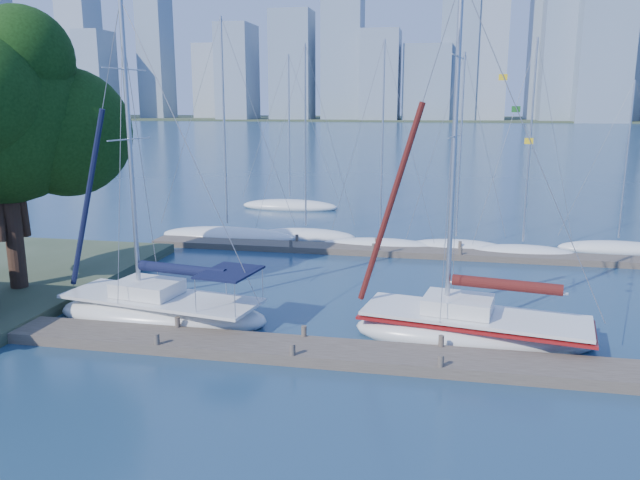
# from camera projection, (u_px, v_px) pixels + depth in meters

# --- Properties ---
(ground) EXTENTS (700.00, 700.00, 0.00)m
(ground) POSITION_uv_depth(u_px,v_px,m) (299.00, 356.00, 22.34)
(ground) COLOR #163049
(ground) RESTS_ON ground
(near_dock) EXTENTS (26.00, 2.00, 0.40)m
(near_dock) POSITION_uv_depth(u_px,v_px,m) (299.00, 350.00, 22.30)
(near_dock) COLOR #463D33
(near_dock) RESTS_ON ground
(far_dock) EXTENTS (30.00, 1.80, 0.36)m
(far_dock) POSITION_uv_depth(u_px,v_px,m) (392.00, 251.00, 37.25)
(far_dock) COLOR #463D33
(far_dock) RESTS_ON ground
(far_shore) EXTENTS (800.00, 100.00, 1.50)m
(far_shore) POSITION_uv_depth(u_px,v_px,m) (435.00, 119.00, 328.90)
(far_shore) COLOR #38472D
(far_shore) RESTS_ON ground
(tree) EXTENTS (10.17, 9.25, 12.85)m
(tree) POSITION_uv_depth(u_px,v_px,m) (2.00, 112.00, 27.18)
(tree) COLOR black
(tree) RESTS_ON ground
(sailboat_navy) EXTENTS (9.37, 4.39, 13.33)m
(sailboat_navy) POSITION_uv_depth(u_px,v_px,m) (161.00, 298.00, 25.67)
(sailboat_navy) COLOR white
(sailboat_navy) RESTS_ON ground
(sailboat_maroon) EXTENTS (9.38, 4.45, 13.74)m
(sailboat_maroon) POSITION_uv_depth(u_px,v_px,m) (474.00, 315.00, 23.58)
(sailboat_maroon) COLOR white
(sailboat_maroon) RESTS_ON ground
(bg_boat_0) EXTENTS (9.23, 3.05, 14.46)m
(bg_boat_0) POSITION_uv_depth(u_px,v_px,m) (228.00, 235.00, 41.19)
(bg_boat_0) COLOR white
(bg_boat_0) RESTS_ON ground
(bg_boat_1) EXTENTS (6.93, 4.32, 12.79)m
(bg_boat_1) POSITION_uv_depth(u_px,v_px,m) (306.00, 235.00, 41.46)
(bg_boat_1) COLOR white
(bg_boat_1) RESTS_ON ground
(bg_boat_2) EXTENTS (7.38, 4.64, 12.75)m
(bg_boat_2) POSITION_uv_depth(u_px,v_px,m) (380.00, 245.00, 38.66)
(bg_boat_2) COLOR white
(bg_boat_2) RESTS_ON ground
(bg_boat_3) EXTENTS (6.46, 3.46, 12.03)m
(bg_boat_3) POSITION_uv_depth(u_px,v_px,m) (456.00, 247.00, 38.14)
(bg_boat_3) COLOR white
(bg_boat_3) RESTS_ON ground
(bg_boat_4) EXTENTS (6.53, 3.92, 12.67)m
(bg_boat_4) POSITION_uv_depth(u_px,v_px,m) (522.00, 252.00, 36.75)
(bg_boat_4) COLOR white
(bg_boat_4) RESTS_ON ground
(bg_boat_5) EXTENTS (7.02, 2.48, 10.45)m
(bg_boat_5) POSITION_uv_depth(u_px,v_px,m) (617.00, 249.00, 37.73)
(bg_boat_5) COLOR white
(bg_boat_5) RESTS_ON ground
(bg_boat_6) EXTENTS (8.32, 2.59, 13.06)m
(bg_boat_6) POSITION_uv_depth(u_px,v_px,m) (290.00, 206.00, 53.06)
(bg_boat_6) COLOR white
(bg_boat_6) RESTS_ON ground
(skyline) EXTENTS (504.32, 51.31, 97.66)m
(skyline) POSITION_uv_depth(u_px,v_px,m) (493.00, 44.00, 288.35)
(skyline) COLOR gray
(skyline) RESTS_ON ground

